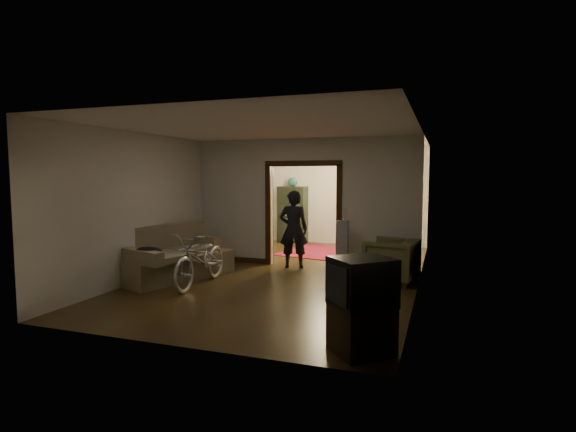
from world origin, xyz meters
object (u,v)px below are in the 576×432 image
at_px(bicycle, 201,258).
at_px(desk, 367,235).
at_px(armchair, 391,260).
at_px(sofa, 175,252).
at_px(person, 294,229).
at_px(locker, 293,215).

height_order(bicycle, desk, bicycle).
distance_m(bicycle, armchair, 3.54).
bearing_deg(sofa, armchair, 33.81).
bearing_deg(armchair, person, -95.60).
relative_size(sofa, desk, 2.17).
height_order(bicycle, person, person).
bearing_deg(person, sofa, 28.38).
bearing_deg(person, bicycle, 47.52).
bearing_deg(bicycle, desk, 63.99).
height_order(armchair, desk, armchair).
height_order(armchair, person, person).
bearing_deg(desk, person, -112.76).
xyz_separation_m(bicycle, person, (1.10, 2.03, 0.35)).
relative_size(person, locker, 1.00).
xyz_separation_m(armchair, desk, (-1.07, 3.81, -0.03)).
distance_m(bicycle, desk, 5.64).
bearing_deg(armchair, desk, -153.40).
distance_m(person, locker, 3.75).
relative_size(bicycle, locker, 1.11).
height_order(armchair, locker, locker).
bearing_deg(person, desk, -122.65).
xyz_separation_m(bicycle, armchair, (3.25, 1.39, -0.08)).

